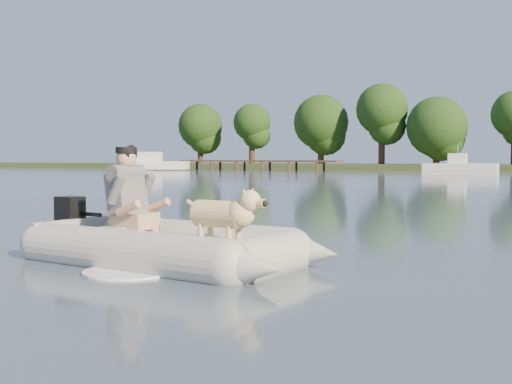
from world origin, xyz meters
The scene contains 8 objects.
water centered at (0.00, 0.00, 0.00)m, with size 160.00×160.00×0.00m, color #4E5B6A.
dock centered at (-26.00, 52.00, 0.52)m, with size 18.00×2.00×1.04m, color #4C331E, non-canonical shape.
dinghy centered at (0.38, 0.06, 0.64)m, with size 4.87×3.20×1.48m, color #ACACA7, non-canonical shape.
man centered at (-0.37, 0.19, 0.84)m, with size 0.78×0.67×1.16m, color #5C5D61, non-canonical shape.
dog centered at (1.08, 0.04, 0.56)m, with size 1.00×0.36×0.67m, color tan, non-canonical shape.
outboard_motor centered at (-1.41, 0.23, 0.33)m, with size 0.45×0.31×0.85m, color black, non-canonical shape.
cabin_cruiser centered at (-34.93, 46.43, 0.94)m, with size 7.19×2.57×2.23m, color white, non-canonical shape.
motorboat centered at (-4.33, 44.18, 1.08)m, with size 5.62×2.16×2.38m, color white, non-canonical shape.
Camera 1 is at (4.89, -6.22, 1.25)m, focal length 45.00 mm.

